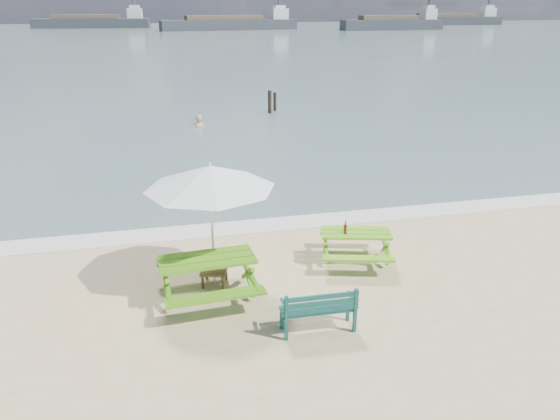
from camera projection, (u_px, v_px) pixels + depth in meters
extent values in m
plane|color=slate|center=(160.00, 39.00, 86.83)|extent=(300.00, 300.00, 0.00)
cube|color=silver|center=(255.00, 226.00, 13.67)|extent=(22.00, 0.90, 0.01)
cube|color=#549917|center=(207.00, 259.00, 10.04)|extent=(1.80, 0.92, 0.05)
cube|color=#549917|center=(201.00, 257.00, 10.89)|extent=(1.77, 0.41, 0.05)
cube|color=#549917|center=(216.00, 297.00, 9.42)|extent=(1.77, 0.41, 0.05)
cube|color=#549917|center=(208.00, 281.00, 10.20)|extent=(1.70, 1.08, 0.75)
cube|color=#63AB1A|center=(356.00, 233.00, 11.56)|extent=(1.58, 1.04, 0.05)
cube|color=#63AB1A|center=(353.00, 232.00, 12.29)|extent=(1.47, 0.63, 0.05)
cube|color=#63AB1A|center=(359.00, 259.00, 11.02)|extent=(1.47, 0.63, 0.05)
cube|color=#63AB1A|center=(355.00, 249.00, 11.68)|extent=(1.53, 1.15, 0.62)
cube|color=#0F413B|center=(318.00, 309.00, 9.20)|extent=(1.28, 0.42, 0.04)
cube|color=#0F413B|center=(322.00, 303.00, 8.94)|extent=(1.28, 0.07, 0.33)
cube|color=#0F413B|center=(318.00, 319.00, 9.27)|extent=(1.20, 0.47, 0.40)
cube|color=brown|center=(214.00, 270.00, 10.76)|extent=(0.62, 0.62, 0.05)
cube|color=brown|center=(215.00, 277.00, 10.81)|extent=(0.55, 0.55, 0.28)
cylinder|color=silver|center=(212.00, 229.00, 10.44)|extent=(0.05, 0.05, 2.37)
cone|color=white|center=(210.00, 177.00, 10.08)|extent=(3.10, 3.10, 0.44)
cylinder|color=brown|center=(345.00, 230.00, 11.47)|extent=(0.07, 0.07, 0.16)
cylinder|color=brown|center=(346.00, 223.00, 11.41)|extent=(0.03, 0.03, 0.07)
cylinder|color=#A81315|center=(345.00, 230.00, 11.47)|extent=(0.07, 0.07, 0.06)
imported|color=tan|center=(199.00, 134.00, 24.92)|extent=(0.73, 0.56, 1.81)
cylinder|color=black|center=(270.00, 104.00, 27.69)|extent=(0.19, 0.19, 1.35)
cylinder|color=black|center=(275.00, 104.00, 28.36)|extent=(0.17, 0.17, 1.14)
cube|color=#33373C|center=(92.00, 24.00, 126.11)|extent=(26.64, 7.16, 2.20)
cube|color=silver|center=(135.00, 13.00, 126.37)|extent=(3.50, 3.36, 2.20)
cube|color=#33373C|center=(230.00, 25.00, 116.69)|extent=(29.83, 7.88, 2.20)
cube|color=silver|center=(279.00, 14.00, 119.67)|extent=(3.91, 3.44, 2.20)
cube|color=#33373C|center=(450.00, 21.00, 144.96)|extent=(28.21, 5.75, 2.20)
cube|color=silver|center=(488.00, 12.00, 145.87)|extent=(3.54, 3.20, 2.20)
cube|color=#33373C|center=(392.00, 25.00, 117.05)|extent=(22.38, 4.38, 2.20)
cube|color=silver|center=(428.00, 14.00, 118.24)|extent=(2.73, 3.05, 2.20)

